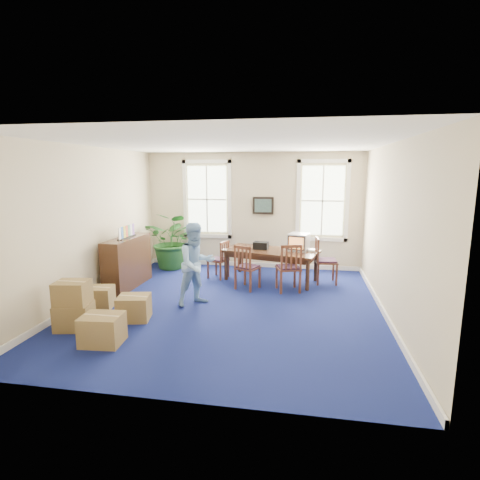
% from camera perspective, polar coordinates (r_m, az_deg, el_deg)
% --- Properties ---
extents(floor, '(6.50, 6.50, 0.00)m').
position_cam_1_polar(floor, '(7.70, -1.51, -9.97)').
color(floor, navy).
rests_on(floor, ground).
extents(ceiling, '(6.50, 6.50, 0.00)m').
position_cam_1_polar(ceiling, '(7.24, -1.64, 14.51)').
color(ceiling, white).
rests_on(ceiling, ground).
extents(wall_back, '(6.50, 0.00, 6.50)m').
position_cam_1_polar(wall_back, '(10.48, 1.93, 4.50)').
color(wall_back, beige).
rests_on(wall_back, ground).
extents(wall_front, '(6.50, 0.00, 6.50)m').
position_cam_1_polar(wall_front, '(4.23, -10.30, -4.65)').
color(wall_front, beige).
rests_on(wall_front, ground).
extents(wall_left, '(0.00, 6.50, 6.50)m').
position_cam_1_polar(wall_left, '(8.42, -22.05, 2.26)').
color(wall_left, beige).
rests_on(wall_left, ground).
extents(wall_right, '(0.00, 6.50, 6.50)m').
position_cam_1_polar(wall_right, '(7.33, 22.09, 1.15)').
color(wall_right, beige).
rests_on(wall_right, ground).
extents(baseboard_back, '(6.00, 0.04, 0.12)m').
position_cam_1_polar(baseboard_back, '(10.72, 1.86, -3.73)').
color(baseboard_back, white).
rests_on(baseboard_back, ground).
extents(baseboard_left, '(0.04, 6.50, 0.12)m').
position_cam_1_polar(baseboard_left, '(8.73, -21.18, -7.78)').
color(baseboard_left, white).
rests_on(baseboard_left, ground).
extents(baseboard_right, '(0.04, 6.50, 0.12)m').
position_cam_1_polar(baseboard_right, '(7.71, 21.07, -10.21)').
color(baseboard_right, white).
rests_on(baseboard_right, ground).
extents(window_left, '(1.40, 0.12, 2.20)m').
position_cam_1_polar(window_left, '(10.69, -5.04, 6.20)').
color(window_left, white).
rests_on(window_left, ground).
extents(window_right, '(1.40, 0.12, 2.20)m').
position_cam_1_polar(window_right, '(10.35, 12.46, 5.85)').
color(window_right, white).
rests_on(window_right, ground).
extents(wall_picture, '(0.58, 0.06, 0.48)m').
position_cam_1_polar(wall_picture, '(10.38, 3.54, 5.26)').
color(wall_picture, black).
rests_on(wall_picture, ground).
extents(conference_table, '(2.46, 1.57, 0.77)m').
position_cam_1_polar(conference_table, '(9.34, 4.71, -3.83)').
color(conference_table, '#3E2415').
rests_on(conference_table, ground).
extents(crt_tv, '(0.57, 0.60, 0.42)m').
position_cam_1_polar(crt_tv, '(9.23, 8.94, -0.31)').
color(crt_tv, '#B7B7BC').
rests_on(crt_tv, conference_table).
extents(game_console, '(0.18, 0.22, 0.05)m').
position_cam_1_polar(game_console, '(9.22, 10.83, -1.54)').
color(game_console, white).
rests_on(game_console, conference_table).
extents(equipment_bag, '(0.39, 0.28, 0.18)m').
position_cam_1_polar(equipment_bag, '(9.31, 3.20, -0.85)').
color(equipment_bag, black).
rests_on(equipment_bag, conference_table).
extents(chair_near_left, '(0.62, 0.62, 1.04)m').
position_cam_1_polar(chair_near_left, '(8.62, 1.17, -4.10)').
color(chair_near_left, brown).
rests_on(chair_near_left, ground).
extents(chair_near_right, '(0.62, 0.62, 1.11)m').
position_cam_1_polar(chair_near_right, '(8.52, 7.38, -4.11)').
color(chair_near_right, brown).
rests_on(chair_near_right, ground).
extents(chair_end_left, '(0.55, 0.55, 0.96)m').
position_cam_1_polar(chair_end_left, '(9.53, -3.35, -2.95)').
color(chair_end_left, brown).
rests_on(chair_end_left, ground).
extents(chair_end_right, '(0.56, 0.56, 1.12)m').
position_cam_1_polar(chair_end_right, '(9.29, 13.01, -3.06)').
color(chair_end_right, brown).
rests_on(chair_end_right, ground).
extents(man, '(1.03, 1.03, 1.68)m').
position_cam_1_polar(man, '(7.60, -6.66, -3.68)').
color(man, '#8FBCEA').
rests_on(man, ground).
extents(credenza, '(0.51, 1.60, 1.24)m').
position_cam_1_polar(credenza, '(9.15, -16.78, -3.05)').
color(credenza, '#3E2415').
rests_on(credenza, ground).
extents(brochure_rack, '(0.32, 0.69, 0.30)m').
position_cam_1_polar(brochure_rack, '(9.00, -16.91, 1.74)').
color(brochure_rack, '#99999E').
rests_on(brochure_rack, credenza).
extents(potted_plant, '(1.61, 1.46, 1.58)m').
position_cam_1_polar(potted_plant, '(10.54, -10.18, -0.07)').
color(potted_plant, '#1D501C').
rests_on(potted_plant, ground).
extents(cardboard_boxes, '(1.81, 1.81, 0.89)m').
position_cam_1_polar(cardboard_boxes, '(7.07, -22.05, -8.82)').
color(cardboard_boxes, olive).
rests_on(cardboard_boxes, ground).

